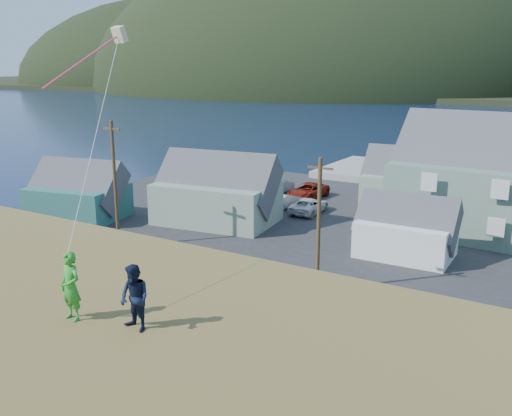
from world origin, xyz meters
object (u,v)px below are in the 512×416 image
at_px(shed_teal, 78,193).
at_px(kite_flyer_green, 71,286).
at_px(wharf, 432,176).
at_px(shed_palegreen_far, 421,182).
at_px(shed_palegreen_near, 217,192).
at_px(kite_flyer_navy, 135,298).
at_px(shed_white, 406,229).

bearing_deg(shed_teal, kite_flyer_green, -52.93).
distance_m(shed_teal, kite_flyer_green, 37.98).
relative_size(wharf, kite_flyer_green, 14.42).
xyz_separation_m(wharf, shed_palegreen_far, (2.83, -15.34, 2.32)).
bearing_deg(wharf, shed_palegreen_near, -110.87).
relative_size(shed_palegreen_far, kite_flyer_navy, 6.71).
relative_size(shed_teal, shed_palegreen_near, 0.83).
bearing_deg(shed_white, shed_palegreen_far, 100.14).
bearing_deg(shed_white, shed_teal, -171.52).
height_order(shed_palegreen_near, kite_flyer_green, kite_flyer_green).
height_order(kite_flyer_green, kite_flyer_navy, kite_flyer_green).
bearing_deg(shed_palegreen_far, kite_flyer_green, -91.38).
relative_size(wharf, shed_palegreen_far, 2.30).
distance_m(shed_white, shed_palegreen_far, 14.29).
xyz_separation_m(shed_palegreen_near, shed_palegreen_far, (13.87, 13.62, -0.06)).
distance_m(shed_teal, shed_palegreen_near, 12.56).
height_order(shed_teal, shed_palegreen_far, shed_palegreen_far).
xyz_separation_m(shed_teal, kite_flyer_navy, (30.04, -24.36, 5.61)).
bearing_deg(shed_teal, shed_white, -1.64).
bearing_deg(kite_flyer_green, shed_teal, 144.59).
bearing_deg(shed_palegreen_near, shed_white, -9.26).
relative_size(shed_teal, kite_flyer_green, 5.11).
bearing_deg(kite_flyer_green, shed_white, 96.05).
relative_size(wharf, shed_white, 3.67).
bearing_deg(shed_teal, kite_flyer_navy, -50.73).
xyz_separation_m(wharf, shed_teal, (-22.39, -34.30, 1.98)).
height_order(shed_palegreen_near, kite_flyer_navy, kite_flyer_navy).
distance_m(shed_teal, shed_palegreen_far, 31.56).
bearing_deg(shed_palegreen_near, wharf, 61.11).
distance_m(shed_palegreen_near, kite_flyer_navy, 35.47).
bearing_deg(shed_palegreen_near, shed_palegreen_far, 36.45).
bearing_deg(shed_white, shed_palegreen_near, 177.19).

